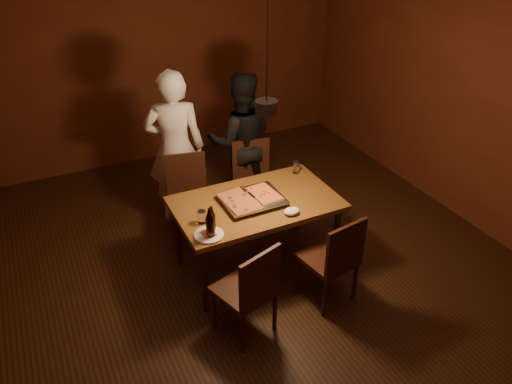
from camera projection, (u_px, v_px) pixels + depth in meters
name	position (u px, v px, depth m)	size (l,w,h in m)	color
room_shell	(266.00, 147.00, 4.08)	(6.00, 6.00, 6.00)	#391C0F
dining_table	(256.00, 208.00, 4.62)	(1.50, 0.90, 0.75)	brown
chair_far_left	(188.00, 189.00, 5.20)	(0.50, 0.50, 0.49)	#38190F
chair_far_right	(253.00, 173.00, 5.48)	(0.50, 0.50, 0.49)	#38190F
chair_near_left	(251.00, 285.00, 3.93)	(0.53, 0.53, 0.49)	#38190F
chair_near_right	(336.00, 254.00, 4.26)	(0.48, 0.48, 0.49)	#38190F
pizza_tray	(252.00, 200.00, 4.56)	(0.55, 0.45, 0.05)	silver
pizza_meat	(239.00, 201.00, 4.48)	(0.27, 0.42, 0.02)	maroon
pizza_cheese	(264.00, 193.00, 4.60)	(0.22, 0.35, 0.02)	gold
spatula	(250.00, 195.00, 4.56)	(0.09, 0.24, 0.04)	silver
beer_bottle_a	(210.00, 223.00, 4.04)	(0.07, 0.07, 0.28)	black
beer_bottle_b	(212.00, 219.00, 4.12)	(0.06, 0.06, 0.24)	black
water_glass_left	(202.00, 217.00, 4.26)	(0.07, 0.07, 0.12)	silver
water_glass_right	(296.00, 167.00, 5.02)	(0.06, 0.06, 0.13)	silver
plate_slice	(209.00, 235.00, 4.12)	(0.25, 0.25, 0.03)	white
napkin	(292.00, 211.00, 4.39)	(0.14, 0.11, 0.06)	white
diner_white	(175.00, 148.00, 5.29)	(0.63, 0.41, 1.72)	white
diner_dark	(241.00, 141.00, 5.60)	(0.77, 0.60, 1.58)	black
pendant_lamp	(267.00, 105.00, 3.89)	(0.18, 0.18, 1.10)	black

